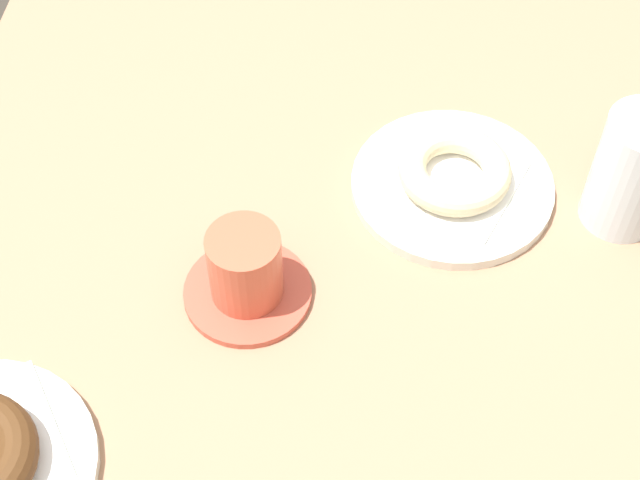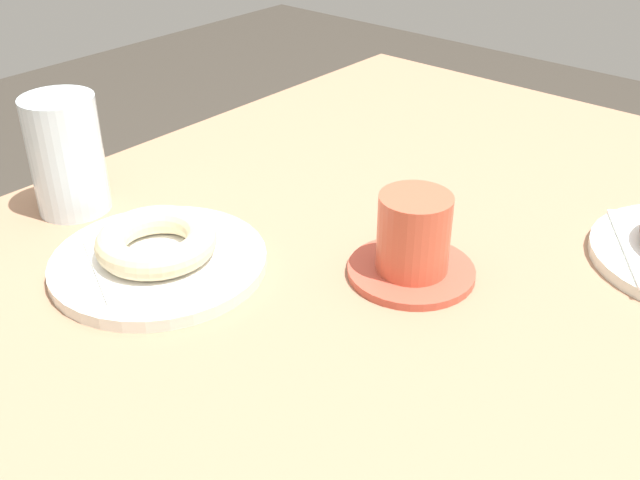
# 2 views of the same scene
# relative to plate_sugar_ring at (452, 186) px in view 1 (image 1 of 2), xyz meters

# --- Properties ---
(table) EXTENTS (1.04, 0.80, 0.75)m
(table) POSITION_rel_plate_sugar_ring_xyz_m (0.19, -0.14, -0.09)
(table) COLOR #9C7155
(table) RESTS_ON ground_plane
(plate_sugar_ring) EXTENTS (0.21, 0.21, 0.01)m
(plate_sugar_ring) POSITION_rel_plate_sugar_ring_xyz_m (0.00, 0.00, 0.00)
(plate_sugar_ring) COLOR silver
(plate_sugar_ring) RESTS_ON table
(napkin_sugar_ring) EXTENTS (0.16, 0.16, 0.00)m
(napkin_sugar_ring) POSITION_rel_plate_sugar_ring_xyz_m (0.00, 0.00, 0.01)
(napkin_sugar_ring) COLOR white
(napkin_sugar_ring) RESTS_ON plate_sugar_ring
(donut_sugar_ring) EXTENTS (0.12, 0.12, 0.03)m
(donut_sugar_ring) POSITION_rel_plate_sugar_ring_xyz_m (0.00, 0.00, 0.02)
(donut_sugar_ring) COLOR beige
(donut_sugar_ring) RESTS_ON napkin_sugar_ring
(water_glass) EXTENTS (0.08, 0.08, 0.13)m
(water_glass) POSITION_rel_plate_sugar_ring_xyz_m (0.02, 0.17, 0.06)
(water_glass) COLOR silver
(water_glass) RESTS_ON table
(coffee_cup) EXTENTS (0.12, 0.12, 0.08)m
(coffee_cup) POSITION_rel_plate_sugar_ring_xyz_m (0.15, -0.19, 0.03)
(coffee_cup) COLOR #BE4B39
(coffee_cup) RESTS_ON table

